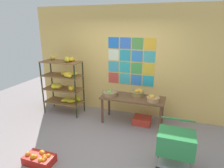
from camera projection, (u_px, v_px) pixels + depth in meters
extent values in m
plane|color=gray|center=(99.00, 147.00, 3.88)|extent=(9.48, 9.48, 0.00)
cube|color=#E8BE64|center=(125.00, 62.00, 5.06)|extent=(5.10, 0.06, 2.80)
cube|color=blue|center=(114.00, 43.00, 4.98)|extent=(0.28, 0.01, 0.28)
cube|color=blue|center=(125.00, 43.00, 4.88)|extent=(0.28, 0.01, 0.28)
cube|color=#4C9344|center=(137.00, 44.00, 4.78)|extent=(0.28, 0.01, 0.28)
cube|color=gold|center=(150.00, 44.00, 4.68)|extent=(0.28, 0.01, 0.28)
cube|color=silver|center=(114.00, 55.00, 5.07)|extent=(0.28, 0.01, 0.28)
cube|color=teal|center=(125.00, 55.00, 4.97)|extent=(0.28, 0.01, 0.28)
cube|color=#3280CA|center=(137.00, 56.00, 4.87)|extent=(0.28, 0.01, 0.28)
cube|color=teal|center=(149.00, 57.00, 4.77)|extent=(0.28, 0.01, 0.28)
cube|color=#3DA3BA|center=(114.00, 67.00, 5.16)|extent=(0.28, 0.01, 0.28)
cube|color=#2CACB0|center=(125.00, 67.00, 5.06)|extent=(0.28, 0.01, 0.28)
cube|color=green|center=(137.00, 68.00, 4.96)|extent=(0.28, 0.01, 0.28)
cube|color=gold|center=(149.00, 69.00, 4.87)|extent=(0.28, 0.01, 0.28)
cube|color=#C8433A|center=(114.00, 78.00, 5.25)|extent=(0.28, 0.01, 0.28)
cube|color=#3AADB6|center=(125.00, 79.00, 5.15)|extent=(0.28, 0.01, 0.28)
cube|color=#337ACF|center=(136.00, 80.00, 5.06)|extent=(0.28, 0.01, 0.28)
cube|color=#26A4BA|center=(148.00, 81.00, 4.96)|extent=(0.28, 0.01, 0.28)
cylinder|color=#292D18|center=(42.00, 88.00, 5.19)|extent=(0.04, 0.04, 1.42)
cylinder|color=#292D18|center=(75.00, 92.00, 4.87)|extent=(0.04, 0.04, 1.42)
cylinder|color=#292D18|center=(52.00, 84.00, 5.58)|extent=(0.04, 0.04, 1.42)
cylinder|color=#292D18|center=(83.00, 87.00, 5.26)|extent=(0.04, 0.04, 1.42)
cube|color=brown|center=(64.00, 102.00, 5.35)|extent=(1.04, 0.47, 0.03)
ellipsoid|color=yellow|center=(66.00, 100.00, 5.29)|extent=(0.29, 0.30, 0.10)
ellipsoid|color=gold|center=(70.00, 101.00, 5.22)|extent=(0.29, 0.17, 0.10)
ellipsoid|color=yellow|center=(77.00, 99.00, 5.36)|extent=(0.32, 0.27, 0.13)
cube|color=brown|center=(63.00, 89.00, 5.24)|extent=(1.04, 0.47, 0.02)
ellipsoid|color=yellow|center=(58.00, 86.00, 5.20)|extent=(0.17, 0.21, 0.15)
ellipsoid|color=yellow|center=(71.00, 88.00, 5.03)|extent=(0.25, 0.24, 0.15)
ellipsoid|color=yellow|center=(55.00, 86.00, 5.19)|extent=(0.22, 0.24, 0.14)
cube|color=brown|center=(62.00, 76.00, 5.13)|extent=(1.04, 0.47, 0.02)
ellipsoid|color=yellow|center=(68.00, 75.00, 4.89)|extent=(0.25, 0.18, 0.15)
ellipsoid|color=gold|center=(66.00, 74.00, 5.06)|extent=(0.32, 0.22, 0.11)
ellipsoid|color=yellow|center=(69.00, 75.00, 4.88)|extent=(0.29, 0.27, 0.12)
ellipsoid|color=yellow|center=(74.00, 73.00, 5.08)|extent=(0.24, 0.18, 0.11)
cube|color=brown|center=(61.00, 62.00, 5.02)|extent=(1.04, 0.47, 0.02)
ellipsoid|color=yellow|center=(72.00, 59.00, 4.99)|extent=(0.17, 0.23, 0.12)
ellipsoid|color=gold|center=(67.00, 59.00, 4.90)|extent=(0.30, 0.31, 0.14)
ellipsoid|color=gold|center=(52.00, 57.00, 5.25)|extent=(0.27, 0.23, 0.12)
cube|color=brown|center=(133.00, 98.00, 4.64)|extent=(1.50, 0.60, 0.04)
cylinder|color=brown|center=(102.00, 111.00, 4.74)|extent=(0.06, 0.06, 0.64)
cylinder|color=brown|center=(160.00, 120.00, 4.31)|extent=(0.06, 0.06, 0.64)
cylinder|color=brown|center=(109.00, 104.00, 5.17)|extent=(0.06, 0.06, 0.64)
cylinder|color=brown|center=(162.00, 111.00, 4.74)|extent=(0.06, 0.06, 0.64)
cylinder|color=#98744F|center=(110.00, 94.00, 4.75)|extent=(0.36, 0.36, 0.09)
torus|color=#927851|center=(110.00, 92.00, 4.73)|extent=(0.39, 0.39, 0.03)
sphere|color=#6EBD38|center=(111.00, 90.00, 4.85)|extent=(0.06, 0.06, 0.06)
sphere|color=#82C531|center=(109.00, 92.00, 4.72)|extent=(0.05, 0.05, 0.05)
sphere|color=#74BE35|center=(104.00, 92.00, 4.71)|extent=(0.05, 0.05, 0.05)
sphere|color=#75D334|center=(110.00, 92.00, 4.71)|extent=(0.06, 0.06, 0.06)
sphere|color=#72D23C|center=(108.00, 92.00, 4.67)|extent=(0.06, 0.06, 0.06)
cylinder|color=olive|center=(138.00, 94.00, 4.69)|extent=(0.30, 0.30, 0.12)
torus|color=olive|center=(138.00, 91.00, 4.68)|extent=(0.33, 0.33, 0.03)
sphere|color=gold|center=(138.00, 90.00, 4.69)|extent=(0.10, 0.10, 0.10)
sphere|color=gold|center=(141.00, 91.00, 4.64)|extent=(0.11, 0.11, 0.11)
sphere|color=gold|center=(139.00, 91.00, 4.70)|extent=(0.10, 0.10, 0.10)
sphere|color=gold|center=(138.00, 91.00, 4.66)|extent=(0.08, 0.08, 0.08)
sphere|color=gold|center=(137.00, 91.00, 4.61)|extent=(0.10, 0.10, 0.10)
sphere|color=gold|center=(139.00, 90.00, 4.69)|extent=(0.09, 0.09, 0.09)
cylinder|color=tan|center=(153.00, 99.00, 4.36)|extent=(0.26, 0.26, 0.10)
torus|color=tan|center=(153.00, 97.00, 4.34)|extent=(0.29, 0.29, 0.03)
sphere|color=gold|center=(151.00, 96.00, 4.37)|extent=(0.09, 0.09, 0.09)
sphere|color=gold|center=(152.00, 97.00, 4.30)|extent=(0.11, 0.11, 0.11)
sphere|color=gold|center=(152.00, 97.00, 4.34)|extent=(0.09, 0.09, 0.09)
sphere|color=gold|center=(153.00, 96.00, 4.41)|extent=(0.09, 0.09, 0.09)
cube|color=red|center=(142.00, 120.00, 4.77)|extent=(0.43, 0.35, 0.17)
cube|color=#B11C15|center=(39.00, 159.00, 3.41)|extent=(0.52, 0.31, 0.15)
sphere|color=orange|center=(42.00, 153.00, 3.47)|extent=(0.09, 0.09, 0.09)
sphere|color=orange|center=(44.00, 161.00, 3.27)|extent=(0.07, 0.07, 0.07)
sphere|color=orange|center=(43.00, 153.00, 3.45)|extent=(0.09, 0.09, 0.09)
sphere|color=orange|center=(33.00, 157.00, 3.34)|extent=(0.09, 0.09, 0.09)
sphere|color=orange|center=(40.00, 160.00, 3.28)|extent=(0.09, 0.09, 0.09)
sphere|color=orange|center=(28.00, 154.00, 3.41)|extent=(0.09, 0.09, 0.09)
sphere|color=orange|center=(35.00, 157.00, 3.36)|extent=(0.09, 0.09, 0.09)
sphere|color=orange|center=(45.00, 159.00, 3.30)|extent=(0.08, 0.08, 0.08)
sphere|color=orange|center=(48.00, 156.00, 3.39)|extent=(0.09, 0.09, 0.09)
sphere|color=orange|center=(44.00, 157.00, 3.36)|extent=(0.07, 0.07, 0.07)
sphere|color=black|center=(160.00, 156.00, 3.55)|extent=(0.08, 0.08, 0.08)
sphere|color=black|center=(188.00, 162.00, 3.39)|extent=(0.08, 0.08, 0.08)
cube|color=#A5A8AD|center=(174.00, 162.00, 3.30)|extent=(0.51, 0.36, 0.03)
cube|color=#2B8544|center=(176.00, 143.00, 3.18)|extent=(0.59, 0.44, 0.36)
cylinder|color=#2B8544|center=(178.00, 119.00, 3.32)|extent=(0.56, 0.03, 0.03)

